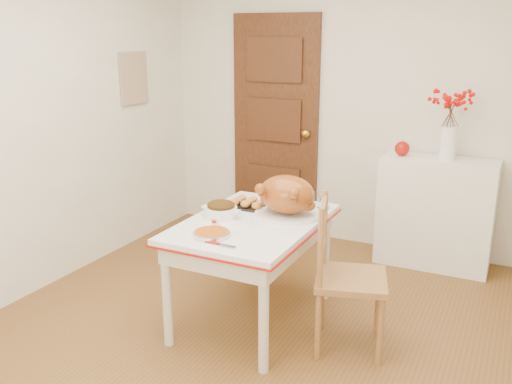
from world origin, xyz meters
The scene contains 18 objects.
floor centered at (0.00, 0.00, 0.00)m, with size 3.50×4.00×0.00m, color brown.
wall_back centered at (0.00, 2.00, 1.25)m, with size 3.50×0.00×2.50m, color silver.
wall_left centered at (-1.75, 0.00, 1.25)m, with size 0.00×4.00×2.50m, color silver.
door_back centered at (-0.70, 1.97, 1.03)m, with size 0.85×0.06×2.06m, color black.
photo_board centered at (-1.73, 1.20, 1.50)m, with size 0.03×0.35×0.45m, color #C6B087.
sideboard centered at (0.85, 1.78, 0.45)m, with size 0.91×0.40×0.91m, color white.
kitchen_table centered at (-0.08, 0.25, 0.36)m, with size 0.82×1.19×0.71m, color white, non-canonical shape.
chair_oak centered at (0.61, 0.22, 0.48)m, with size 0.42×0.42×0.95m, color #9A643A, non-canonical shape.
berry_vase centered at (0.90, 1.78, 1.18)m, with size 0.29×0.29×0.56m, color white, non-canonical shape.
apple centered at (0.54, 1.78, 0.97)m, with size 0.12×0.12×0.12m, color #9F1109.
turkey_platter centered at (0.09, 0.42, 0.85)m, with size 0.44×0.35×0.28m, color #9F5418, non-canonical shape.
pumpkin_pie centered at (-0.17, -0.12, 0.74)m, with size 0.22×0.22×0.05m, color #B6460B.
stuffing_dish centered at (-0.30, 0.23, 0.77)m, with size 0.27×0.21×0.11m, color #4A2E0C, non-canonical shape.
rolls_tray centered at (-0.23, 0.49, 0.75)m, with size 0.25×0.19×0.07m, color orange, non-canonical shape.
pie_server centered at (-0.05, -0.22, 0.72)m, with size 0.21×0.06×0.01m, color silver, non-canonical shape.
carving_knife centered at (-0.25, 0.07, 0.72)m, with size 0.27×0.07×0.01m, color silver, non-canonical shape.
drinking_glass centered at (-0.02, 0.73, 0.77)m, with size 0.07×0.07×0.11m, color white.
shaker_pair centered at (0.24, 0.71, 0.76)m, with size 0.09×0.03×0.09m, color white, non-canonical shape.
Camera 1 is at (1.46, -2.80, 1.88)m, focal length 39.00 mm.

